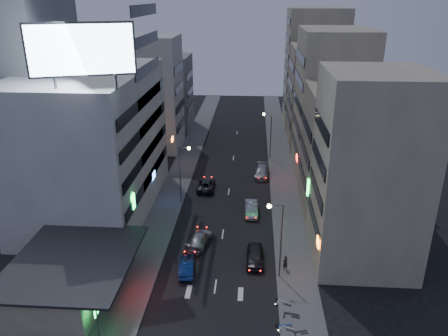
# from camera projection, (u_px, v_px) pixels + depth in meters

# --- Properties ---
(ground) EXTENTS (180.00, 180.00, 0.00)m
(ground) POSITION_uv_depth(u_px,v_px,m) (211.00, 314.00, 38.89)
(ground) COLOR black
(ground) RESTS_ON ground
(sidewalk_left) EXTENTS (4.00, 120.00, 0.12)m
(sidewalk_left) POSITION_uv_depth(u_px,v_px,m) (178.00, 179.00, 67.18)
(sidewalk_left) COLOR #4C4C4F
(sidewalk_left) RESTS_ON ground
(sidewalk_right) EXTENTS (4.00, 120.00, 0.12)m
(sidewalk_right) POSITION_uv_depth(u_px,v_px,m) (283.00, 182.00, 66.14)
(sidewalk_right) COLOR #4C4C4F
(sidewalk_right) RESTS_ON ground
(food_court) EXTENTS (11.00, 13.00, 3.88)m
(food_court) POSITION_uv_depth(u_px,v_px,m) (66.00, 276.00, 40.91)
(food_court) COLOR #B8AC90
(food_court) RESTS_ON ground
(white_building) EXTENTS (14.00, 24.00, 18.00)m
(white_building) POSITION_uv_depth(u_px,v_px,m) (92.00, 143.00, 55.18)
(white_building) COLOR silver
(white_building) RESTS_ON ground
(grey_tower) EXTENTS (10.00, 14.00, 34.00)m
(grey_tower) POSITION_uv_depth(u_px,v_px,m) (24.00, 75.00, 55.57)
(grey_tower) COLOR gray
(grey_tower) RESTS_ON ground
(shophouse_near) EXTENTS (10.00, 11.00, 20.00)m
(shophouse_near) POSITION_uv_depth(u_px,v_px,m) (368.00, 171.00, 43.94)
(shophouse_near) COLOR #B8AC90
(shophouse_near) RESTS_ON ground
(shophouse_mid) EXTENTS (11.00, 12.00, 16.00)m
(shophouse_mid) POSITION_uv_depth(u_px,v_px,m) (349.00, 151.00, 55.30)
(shophouse_mid) COLOR tan
(shophouse_mid) RESTS_ON ground
(shophouse_far) EXTENTS (10.00, 14.00, 22.00)m
(shophouse_far) POSITION_uv_depth(u_px,v_px,m) (331.00, 104.00, 66.26)
(shophouse_far) COLOR #B8AC90
(shophouse_far) RESTS_ON ground
(far_left_a) EXTENTS (11.00, 10.00, 20.00)m
(far_left_a) POSITION_uv_depth(u_px,v_px,m) (149.00, 94.00, 77.87)
(far_left_a) COLOR silver
(far_left_a) RESTS_ON ground
(far_left_b) EXTENTS (12.00, 10.00, 15.00)m
(far_left_b) POSITION_uv_depth(u_px,v_px,m) (161.00, 92.00, 90.87)
(far_left_b) COLOR gray
(far_left_b) RESTS_ON ground
(far_right_a) EXTENTS (11.00, 12.00, 18.00)m
(far_right_a) POSITION_uv_depth(u_px,v_px,m) (320.00, 96.00, 80.87)
(far_right_a) COLOR tan
(far_right_a) RESTS_ON ground
(far_right_b) EXTENTS (12.00, 12.00, 24.00)m
(far_right_b) POSITION_uv_depth(u_px,v_px,m) (315.00, 68.00, 92.69)
(far_right_b) COLOR #B8AC90
(far_right_b) RESTS_ON ground
(billboard) EXTENTS (9.52, 3.75, 6.20)m
(billboard) POSITION_uv_depth(u_px,v_px,m) (82.00, 50.00, 40.93)
(billboard) COLOR #595B60
(billboard) RESTS_ON white_building
(street_lamp_right_near) EXTENTS (1.60, 0.44, 8.02)m
(street_lamp_right_near) POSITION_uv_depth(u_px,v_px,m) (278.00, 230.00, 42.08)
(street_lamp_right_near) COLOR #595B60
(street_lamp_right_near) RESTS_ON sidewalk_right
(street_lamp_left) EXTENTS (1.60, 0.44, 8.02)m
(street_lamp_left) POSITION_uv_depth(u_px,v_px,m) (183.00, 166.00, 57.66)
(street_lamp_left) COLOR #595B60
(street_lamp_left) RESTS_ON sidewalk_left
(street_lamp_right_far) EXTENTS (1.60, 0.44, 8.02)m
(street_lamp_right_far) POSITION_uv_depth(u_px,v_px,m) (269.00, 129.00, 73.57)
(street_lamp_right_far) COLOR #595B60
(street_lamp_right_far) RESTS_ON sidewalk_right
(parked_car_right_near) EXTENTS (1.85, 4.57, 1.55)m
(parked_car_right_near) POSITION_uv_depth(u_px,v_px,m) (255.00, 256.00, 46.14)
(parked_car_right_near) COLOR #232328
(parked_car_right_near) RESTS_ON ground
(parked_car_right_mid) EXTENTS (1.74, 4.61, 1.50)m
(parked_car_right_mid) POSITION_uv_depth(u_px,v_px,m) (251.00, 209.00, 56.37)
(parked_car_right_mid) COLOR #9C9EA4
(parked_car_right_mid) RESTS_ON ground
(parked_car_left) EXTENTS (2.49, 5.24, 1.45)m
(parked_car_left) POSITION_uv_depth(u_px,v_px,m) (206.00, 184.00, 63.66)
(parked_car_left) COLOR #26262B
(parked_car_left) RESTS_ON ground
(parked_car_right_far) EXTENTS (2.44, 5.40, 1.53)m
(parked_car_right_far) POSITION_uv_depth(u_px,v_px,m) (262.00, 172.00, 68.09)
(parked_car_right_far) COLOR #9CA0A4
(parked_car_right_far) RESTS_ON ground
(road_car_blue) EXTENTS (1.97, 4.34, 1.38)m
(road_car_blue) POSITION_uv_depth(u_px,v_px,m) (186.00, 266.00, 44.60)
(road_car_blue) COLOR navy
(road_car_blue) RESTS_ON ground
(road_car_silver) EXTENTS (3.02, 5.40, 1.48)m
(road_car_silver) POSITION_uv_depth(u_px,v_px,m) (199.00, 239.00, 49.40)
(road_car_silver) COLOR #9C9FA4
(road_car_silver) RESTS_ON ground
(person) EXTENTS (0.71, 0.63, 1.62)m
(person) POSITION_uv_depth(u_px,v_px,m) (285.00, 263.00, 44.72)
(person) COLOR black
(person) RESTS_ON sidewalk_right
(scooter_black_a) EXTENTS (1.03, 1.85, 1.08)m
(scooter_black_a) POSITION_uv_depth(u_px,v_px,m) (307.00, 325.00, 36.74)
(scooter_black_a) COLOR black
(scooter_black_a) RESTS_ON sidewalk_right
(scooter_silver_a) EXTENTS (1.13, 1.93, 1.12)m
(scooter_silver_a) POSITION_uv_depth(u_px,v_px,m) (295.00, 323.00, 36.89)
(scooter_silver_a) COLOR #A4A6AC
(scooter_silver_a) RESTS_ON sidewalk_right
(scooter_blue) EXTENTS (0.89, 1.85, 1.09)m
(scooter_blue) POSITION_uv_depth(u_px,v_px,m) (292.00, 319.00, 37.39)
(scooter_blue) COLOR navy
(scooter_blue) RESTS_ON sidewalk_right
(scooter_black_b) EXTENTS (1.08, 2.15, 1.26)m
(scooter_black_b) POSITION_uv_depth(u_px,v_px,m) (300.00, 309.00, 38.44)
(scooter_black_b) COLOR black
(scooter_black_b) RESTS_ON sidewalk_right
(scooter_silver_b) EXTENTS (1.31, 2.06, 1.20)m
(scooter_silver_b) POSITION_uv_depth(u_px,v_px,m) (293.00, 298.00, 39.88)
(scooter_silver_b) COLOR #A2A4AA
(scooter_silver_b) RESTS_ON sidewalk_right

